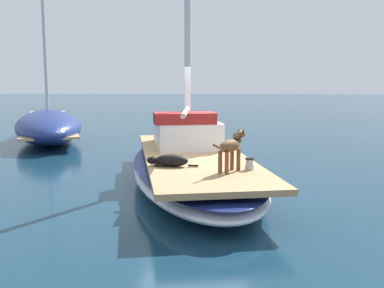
# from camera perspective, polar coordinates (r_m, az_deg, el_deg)

# --- Properties ---
(ground_plane) EXTENTS (120.00, 120.00, 0.00)m
(ground_plane) POSITION_cam_1_polar(r_m,az_deg,el_deg) (9.63, 0.17, -5.11)
(ground_plane) COLOR #143347
(sailboat_main) EXTENTS (3.71, 7.56, 0.66)m
(sailboat_main) POSITION_cam_1_polar(r_m,az_deg,el_deg) (9.55, 0.17, -3.15)
(sailboat_main) COLOR white
(sailboat_main) RESTS_ON ground
(cabin_house) EXTENTS (1.76, 2.43, 0.84)m
(cabin_house) POSITION_cam_1_polar(r_m,az_deg,el_deg) (10.54, -0.80, 1.61)
(cabin_house) COLOR silver
(cabin_house) RESTS_ON sailboat_main
(dog_brown) EXTENTS (0.62, 0.81, 0.70)m
(dog_brown) POSITION_cam_1_polar(r_m,az_deg,el_deg) (7.62, 4.98, -0.39)
(dog_brown) COLOR brown
(dog_brown) RESTS_ON sailboat_main
(dog_black) EXTENTS (0.95, 0.35, 0.22)m
(dog_black) POSITION_cam_1_polar(r_m,az_deg,el_deg) (8.09, -2.83, -2.13)
(dog_black) COLOR black
(dog_black) RESTS_ON sailboat_main
(deck_winch) EXTENTS (0.16, 0.16, 0.21)m
(deck_winch) POSITION_cam_1_polar(r_m,az_deg,el_deg) (7.87, 7.30, -2.54)
(deck_winch) COLOR #B7B7BC
(deck_winch) RESTS_ON sailboat_main
(coiled_rope) EXTENTS (0.32, 0.32, 0.04)m
(coiled_rope) POSITION_cam_1_polar(r_m,az_deg,el_deg) (8.45, -2.63, -2.26)
(coiled_rope) COLOR beige
(coiled_rope) RESTS_ON sailboat_main
(moored_boat_port_side) EXTENTS (4.13, 6.46, 8.42)m
(moored_boat_port_side) POSITION_cam_1_polar(r_m,az_deg,el_deg) (16.70, -17.79, 2.26)
(moored_boat_port_side) COLOR navy
(moored_boat_port_side) RESTS_ON ground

